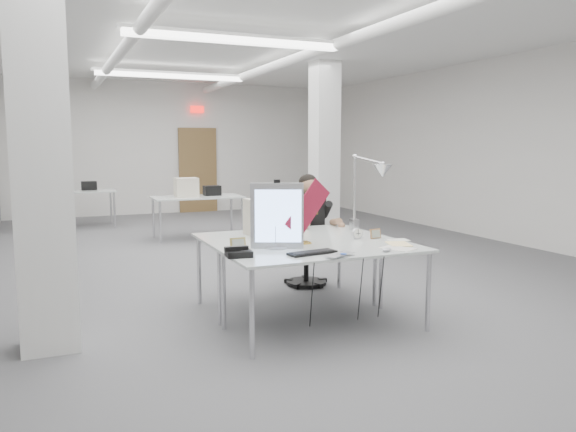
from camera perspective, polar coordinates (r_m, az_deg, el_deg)
name	(u,v)px	position (r m, az deg, el deg)	size (l,w,h in m)	color
room_shell	(237,144)	(7.41, -5.16, 7.32)	(10.04, 14.04, 3.24)	#515154
desk_main	(326,250)	(5.05, 3.85, -3.48)	(1.80, 0.90, 0.03)	silver
desk_second	(287,235)	(5.85, -0.15, -1.98)	(1.80, 0.90, 0.03)	silver
bg_desk_a	(197,197)	(10.26, -9.18, 1.90)	(1.60, 0.80, 0.03)	silver
bg_desk_b	(74,191)	(12.16, -20.92, 2.34)	(1.60, 0.80, 0.03)	silver
office_chair	(306,238)	(6.71, 1.88, -2.20)	(0.57, 0.57, 1.16)	black
seated_person	(308,211)	(6.62, 2.07, 0.47)	(0.47, 0.59, 0.89)	black
monitor	(277,216)	(5.02, -1.13, 0.02)	(0.48, 0.05, 0.59)	#A6A5AA
pennant	(308,208)	(5.09, 2.03, 0.80)	(0.52, 0.01, 0.22)	maroon
keyboard	(312,253)	(4.80, 2.48, -3.76)	(0.43, 0.14, 0.02)	black
laptop	(344,256)	(4.67, 5.66, -4.06)	(0.30, 0.19, 0.02)	#B1B1B5
mouse	(387,250)	(4.96, 9.99, -3.41)	(0.09, 0.06, 0.04)	#ADADB2
bankers_lamp	(301,227)	(5.26, 1.37, -1.08)	(0.29, 0.12, 0.33)	gold
desk_phone	(239,253)	(4.70, -5.04, -3.81)	(0.21, 0.19, 0.05)	black
picture_frame_left	(238,244)	(4.98, -5.11, -2.85)	(0.14, 0.01, 0.11)	#A28D46
picture_frame_right	(375,234)	(5.64, 8.87, -1.78)	(0.13, 0.01, 0.10)	#AB7549
desk_clock	(357,234)	(5.60, 7.04, -1.80)	(0.11, 0.11, 0.03)	#AFAEB3
paper_stack_a	(398,248)	(5.13, 11.10, -3.25)	(0.20, 0.29, 0.01)	silver
paper_stack_b	(399,244)	(5.36, 11.18, -2.80)	(0.19, 0.27, 0.01)	#FFE298
paper_stack_c	(398,240)	(5.57, 11.12, -2.42)	(0.20, 0.14, 0.01)	silver
beige_monitor	(267,217)	(5.79, -2.10, -0.10)	(0.39, 0.37, 0.37)	beige
architect_lamp	(367,190)	(5.92, 7.99, 2.61)	(0.24, 0.71, 0.91)	silver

